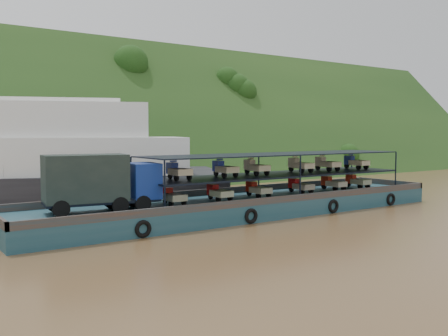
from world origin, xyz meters
TOP-DOWN VIEW (x-y plane):
  - ground at (0.00, 0.00)m, footprint 160.00×160.00m
  - hillside at (0.00, 36.00)m, footprint 140.00×39.60m
  - cargo_barge at (-4.61, -1.68)m, footprint 35.00×7.18m

SIDE VIEW (x-z plane):
  - ground at x=0.00m, z-range 0.00..0.00m
  - hillside at x=0.00m, z-range -19.80..19.80m
  - cargo_barge at x=-4.61m, z-range -1.21..3.62m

